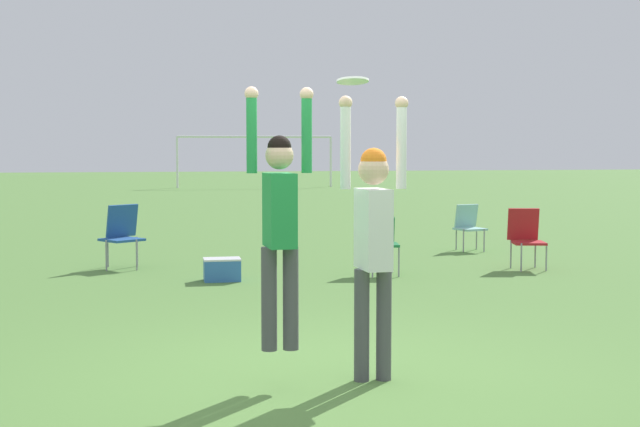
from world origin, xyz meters
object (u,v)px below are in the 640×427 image
Objects in this scene: camping_chair_1 at (468,224)px; camping_chair_4 at (526,234)px; person_jumping at (280,213)px; camping_chair_0 at (122,231)px; cooler_box at (222,269)px; frisbee at (353,81)px; camping_chair_2 at (381,239)px; person_defending at (373,230)px.

camping_chair_1 is 0.90× the size of camping_chair_4.
person_jumping reaches higher than camping_chair_0.
frisbee is at bearing -84.30° from cooler_box.
camping_chair_0 is 3.95m from camping_chair_2.
frisbee reaches higher than camping_chair_1.
cooler_box is at bearing -3.31° from person_jumping.
camping_chair_0 is at bearing 130.93° from cooler_box.
cooler_box is at bearing 16.59° from camping_chair_4.
camping_chair_0 reaches higher than camping_chair_4.
camping_chair_0 is at bearing 105.06° from frisbee.
cooler_box is (-2.29, -0.19, -0.35)m from camping_chair_2.
frisbee reaches higher than person_defending.
person_jumping is at bearing 161.54° from frisbee.
person_jumping is 2.43× the size of camping_chair_2.
cooler_box is (1.39, -1.61, -0.40)m from camping_chair_0.
camping_chair_4 is at bearing 4.94° from cooler_box.
person_jumping is 7.49m from camping_chair_4.
camping_chair_1 is at bearing 155.56° from camping_chair_0.
cooler_box is (-4.56, -2.83, -0.32)m from camping_chair_1.
camping_chair_1 is at bearing -77.71° from camping_chair_4.
camping_chair_2 is 2.31m from camping_chair_4.
person_jumping is 3.96× the size of cooler_box.
camping_chair_1 is at bearing 151.70° from person_defending.
frisbee is 6.10m from cooler_box.
camping_chair_4 is at bearing 132.53° from camping_chair_0.
person_defending is 4.41× the size of cooler_box.
person_jumping is at bearing 45.42° from camping_chair_1.
camping_chair_4 reaches higher than cooler_box.
camping_chair_4 reaches higher than camping_chair_2.
camping_chair_1 is 0.99× the size of camping_chair_2.
camping_chair_0 is at bearing 7.66° from person_jumping.
camping_chair_4 is (4.02, 6.07, -1.80)m from frisbee.
cooler_box is (-0.78, 5.45, -1.03)m from person_defending.
camping_chair_0 is at bearing -12.95° from camping_chair_2.
camping_chair_1 is 1.61× the size of cooler_box.
camping_chair_0 is (-1.96, 7.28, -1.77)m from frisbee.
person_defending is at bearing 83.20° from camping_chair_2.
person_defending is 2.70× the size of camping_chair_2.
person_jumping is 1.13m from frisbee.
person_jumping is 8.32× the size of frisbee.
person_defending reaches higher than camping_chair_0.
frisbee is 9.58m from camping_chair_1.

